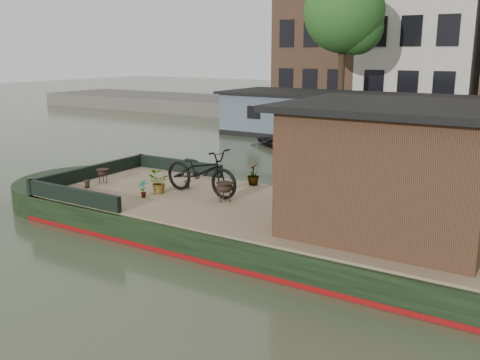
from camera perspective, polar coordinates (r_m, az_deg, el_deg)
The scene contains 17 objects.
ground at distance 11.62m, azimuth 5.02°, elevation -6.55°, with size 120.00×120.00×0.00m, color #2F3823.
houseboat_hull at distance 12.16m, azimuth -0.54°, elevation -4.21°, with size 14.01×4.02×0.60m.
houseboat_deck at distance 11.42m, azimuth 5.09°, elevation -3.60°, with size 11.80×3.80×0.05m, color #98825E.
bow_bulwark at distance 14.32m, azimuth -13.21°, elevation 0.43°, with size 3.00×4.00×0.35m.
cabin at distance 10.33m, azimuth 16.07°, elevation 1.27°, with size 4.00×3.50×2.42m.
bicycle at distance 12.73m, azimuth -4.18°, elevation 0.94°, with size 0.75×2.14×1.12m, color black.
potted_plant_a at distance 12.71m, azimuth -10.32°, elevation -0.92°, with size 0.22×0.15×0.41m, color #925E29.
potted_plant_c at distance 13.01m, azimuth -8.77°, elevation -0.24°, with size 0.48×0.42×0.54m, color brown.
potted_plant_d at distance 13.65m, azimuth 1.43°, elevation 0.62°, with size 0.32×0.32×0.56m, color #9F4F2B.
brazier_front at distance 12.18m, azimuth -1.66°, elevation -1.27°, with size 0.41×0.41×0.44m, color black, non-canonical shape.
brazier_rear at distance 14.36m, azimuth -14.40°, elevation 0.43°, with size 0.33×0.33×0.36m, color black, non-canonical shape.
bollard_port at distance 13.45m, azimuth -5.63°, elevation -0.47°, with size 0.16×0.16×0.18m, color black.
bollard_stbd at distance 13.93m, azimuth -16.00°, elevation -0.42°, with size 0.17×0.17×0.20m, color black.
dinghy at distance 22.95m, azimuth 4.67°, elevation 4.26°, with size 2.15×3.01×0.62m, color black.
far_houseboat at distance 24.43m, azimuth 20.44°, elevation 5.58°, with size 20.40×4.40×2.11m.
quay at distance 30.84m, azimuth 22.96°, elevation 5.86°, with size 60.00×6.00×0.90m, color #47443F.
tree_left at distance 31.00m, azimuth 11.33°, elevation 16.79°, with size 4.40×4.40×7.40m.
Camera 1 is at (4.96, -9.73, 3.97)m, focal length 40.00 mm.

